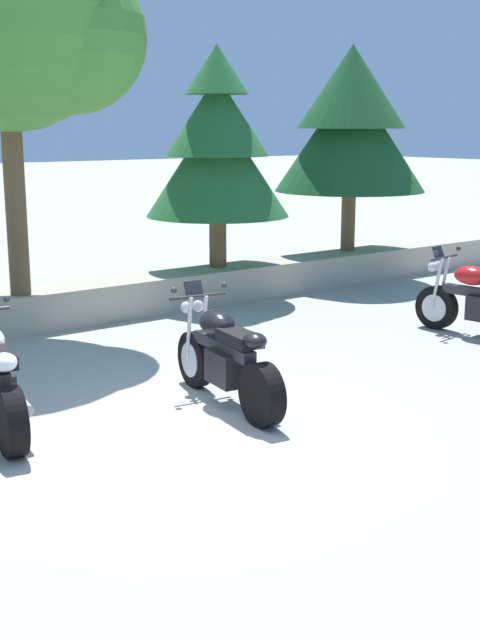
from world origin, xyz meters
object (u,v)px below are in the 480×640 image
(pine_tree_far_right, at_px, (351,122))
(leafy_tree_mid_left, at_px, (19,18))
(motorcycle_black_centre, at_px, (225,359))
(pine_tree_mid_right, at_px, (217,145))

(pine_tree_far_right, bearing_deg, leafy_tree_mid_left, -176.48)
(motorcycle_black_centre, relative_size, leafy_tree_mid_left, 0.39)
(leafy_tree_mid_left, bearing_deg, pine_tree_mid_right, 5.94)
(motorcycle_black_centre, relative_size, pine_tree_mid_right, 0.58)
(leafy_tree_mid_left, distance_m, pine_tree_far_right, 6.57)
(pine_tree_mid_right, height_order, pine_tree_far_right, pine_tree_far_right)
(leafy_tree_mid_left, bearing_deg, pine_tree_far_right, 3.52)
(leafy_tree_mid_left, xyz_separation_m, pine_tree_far_right, (6.43, 0.40, -1.28))
(leafy_tree_mid_left, xyz_separation_m, pine_tree_mid_right, (3.40, 0.35, -1.66))
(motorcycle_black_centre, height_order, leafy_tree_mid_left, leafy_tree_mid_left)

